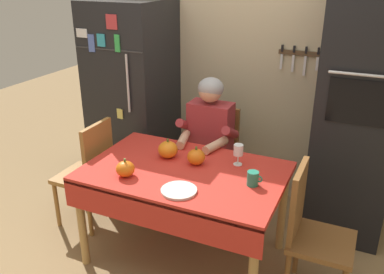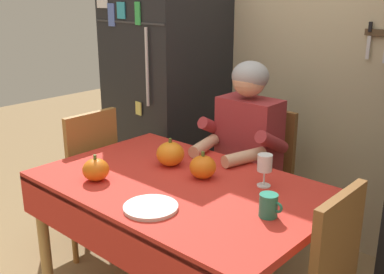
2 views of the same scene
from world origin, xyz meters
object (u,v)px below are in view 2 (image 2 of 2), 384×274
at_px(coffee_mug, 269,205).
at_px(pumpkin_medium, 96,170).
at_px(refrigerator, 167,93).
at_px(pumpkin_large, 170,154).
at_px(wine_glass, 265,164).
at_px(dining_table, 178,200).
at_px(serving_tray, 151,207).
at_px(seated_person, 242,150).
at_px(chair_behind_person, 258,177).
at_px(chair_left_side, 85,175).
at_px(pumpkin_small, 203,167).

bearing_deg(coffee_mug, pumpkin_medium, -163.99).
relative_size(refrigerator, pumpkin_large, 12.13).
distance_m(refrigerator, coffee_mug, 1.70).
relative_size(refrigerator, wine_glass, 11.50).
bearing_deg(refrigerator, pumpkin_medium, -60.67).
height_order(dining_table, serving_tray, serving_tray).
height_order(dining_table, pumpkin_medium, pumpkin_medium).
height_order(seated_person, pumpkin_large, seated_person).
bearing_deg(seated_person, serving_tray, -79.28).
distance_m(refrigerator, chair_behind_person, 0.97).
height_order(pumpkin_medium, serving_tray, pumpkin_medium).
xyz_separation_m(chair_left_side, coffee_mug, (1.40, -0.09, 0.28)).
height_order(pumpkin_medium, pumpkin_small, pumpkin_small).
bearing_deg(pumpkin_large, refrigerator, 135.85).
relative_size(chair_left_side, wine_glass, 5.94).
bearing_deg(refrigerator, chair_behind_person, -5.84).
relative_size(chair_behind_person, pumpkin_small, 6.83).
xyz_separation_m(chair_behind_person, seated_person, (0.00, -0.19, 0.23)).
bearing_deg(pumpkin_large, seated_person, 73.64).
bearing_deg(chair_behind_person, dining_table, -85.23).
bearing_deg(serving_tray, seated_person, 100.72).
xyz_separation_m(dining_table, chair_behind_person, (-0.07, 0.79, -0.14)).
height_order(seated_person, serving_tray, seated_person).
bearing_deg(pumpkin_large, chair_left_side, -175.12).
xyz_separation_m(chair_behind_person, serving_tray, (0.16, -1.06, 0.24)).
bearing_deg(serving_tray, refrigerator, 132.37).
xyz_separation_m(refrigerator, dining_table, (0.95, -0.88, -0.24)).
bearing_deg(pumpkin_large, pumpkin_small, -4.03).
bearing_deg(pumpkin_large, chair_behind_person, 78.32).
distance_m(refrigerator, pumpkin_small, 1.24).
bearing_deg(wine_glass, dining_table, -141.35).
xyz_separation_m(dining_table, pumpkin_small, (0.04, 0.14, 0.14)).
relative_size(coffee_mug, pumpkin_large, 0.70).
relative_size(refrigerator, pumpkin_medium, 13.87).
xyz_separation_m(dining_table, pumpkin_medium, (-0.33, -0.23, 0.14)).
bearing_deg(serving_tray, chair_behind_person, 98.84).
bearing_deg(dining_table, serving_tray, -69.70).
bearing_deg(refrigerator, wine_glass, -26.41).
relative_size(pumpkin_medium, pumpkin_small, 0.95).
bearing_deg(seated_person, wine_glass, -42.39).
bearing_deg(chair_behind_person, wine_glass, -54.56).
xyz_separation_m(dining_table, serving_tray, (0.10, -0.27, 0.09)).
bearing_deg(pumpkin_small, refrigerator, 142.99).
height_order(pumpkin_small, serving_tray, pumpkin_small).
xyz_separation_m(coffee_mug, wine_glass, (-0.18, 0.25, 0.06)).
xyz_separation_m(chair_left_side, serving_tray, (1.00, -0.36, 0.24)).
bearing_deg(chair_behind_person, pumpkin_small, -80.79).
distance_m(seated_person, chair_left_side, 1.00).
xyz_separation_m(pumpkin_medium, pumpkin_small, (0.37, 0.37, 0.00)).
bearing_deg(pumpkin_small, wine_glass, 22.91).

